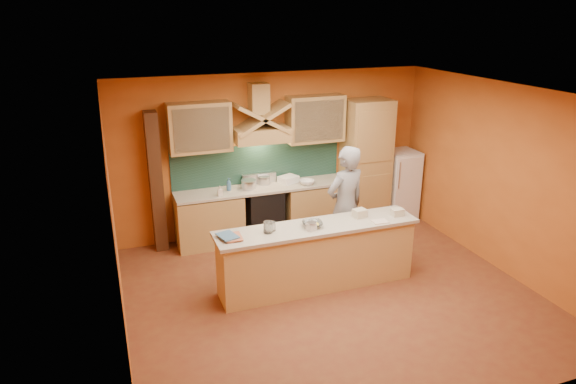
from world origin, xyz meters
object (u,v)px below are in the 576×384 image
object	(u,v)px
kitchen_scale	(311,227)
stove	(263,212)
fridge	(399,184)
mixing_bowl	(312,224)
person	(345,206)

from	to	relation	value
kitchen_scale	stove	bearing A→B (deg)	72.39
fridge	mixing_bowl	world-z (taller)	fridge
mixing_bowl	stove	bearing A→B (deg)	93.59
fridge	person	size ratio (longest dim) A/B	0.69
person	mixing_bowl	world-z (taller)	person
fridge	kitchen_scale	world-z (taller)	fridge
fridge	person	bearing A→B (deg)	-143.03
stove	kitchen_scale	size ratio (longest dim) A/B	8.04
kitchen_scale	mixing_bowl	size ratio (longest dim) A/B	0.40
kitchen_scale	fridge	bearing A→B (deg)	18.12
person	kitchen_scale	bearing A→B (deg)	23.54
stove	fridge	world-z (taller)	fridge
stove	person	bearing A→B (deg)	-56.92
person	mixing_bowl	bearing A→B (deg)	20.64
stove	person	xyz separation A→B (m)	(0.89, -1.36, 0.49)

